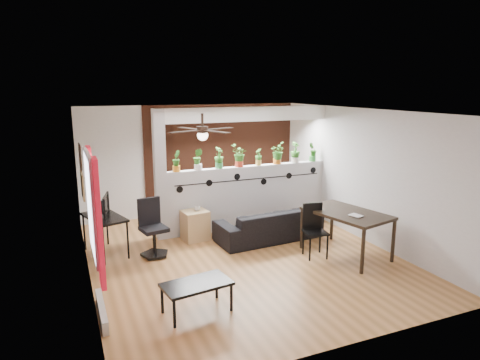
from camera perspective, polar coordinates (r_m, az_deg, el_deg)
The scene contains 29 objects.
room_shell at distance 7.47m, azimuth 0.26°, elevation -0.85°, with size 6.30×7.10×2.90m.
partition_wall at distance 9.26m, azimuth 1.17°, elevation -2.23°, with size 3.60×0.18×1.35m, color #BCBCC1.
ceiling_header at distance 8.98m, azimuth 1.22°, elevation 8.79°, with size 3.60×0.18×0.30m, color white.
pier_column at distance 8.54m, azimuth -10.60°, elevation 0.62°, with size 0.22×0.20×2.60m, color #BCBCC1.
brick_panel at distance 10.47m, azimuth -2.09°, elevation 2.95°, with size 3.90×0.05×2.60m, color #A74E30.
vine_decal at distance 9.08m, azimuth 1.43°, elevation 0.10°, with size 3.31×0.01×0.30m.
window_assembly at distance 5.70m, azimuth -19.06°, elevation -3.57°, with size 0.09×1.30×1.55m.
baseboard_heater at distance 6.22m, azimuth -17.95°, elevation -16.24°, with size 0.08×1.00×0.18m, color beige.
corkboard at distance 7.82m, azimuth -20.26°, elevation -0.65°, with size 0.03×0.60×0.45m, color olive.
framed_art at distance 7.68m, azimuth -20.53°, elevation 2.91°, with size 0.03×0.34×0.44m.
ceiling_fan at distance 6.75m, azimuth -5.02°, elevation 6.42°, with size 1.19×1.19×0.43m.
potted_plant_0 at distance 8.57m, azimuth -8.51°, elevation 2.59°, with size 0.24×0.26×0.42m.
potted_plant_1 at distance 8.69m, azimuth -5.63°, elevation 2.85°, with size 0.29×0.28×0.44m.
potted_plant_2 at distance 8.83m, azimuth -2.83°, elevation 3.06°, with size 0.29×0.29×0.44m.
potted_plant_3 at distance 8.99m, azimuth -0.12°, elevation 3.34°, with size 0.32×0.30×0.47m.
potted_plant_4 at distance 9.18m, azimuth 2.49°, elevation 3.16°, with size 0.14×0.18×0.36m.
potted_plant_5 at distance 9.37m, azimuth 4.99°, elevation 3.67°, with size 0.29×0.31×0.48m.
potted_plant_6 at distance 9.59m, azimuth 7.38°, elevation 3.76°, with size 0.29×0.26×0.46m.
potted_plant_7 at distance 9.82m, azimuth 9.67°, elevation 3.79°, with size 0.24×0.20×0.42m.
sofa at distance 8.63m, azimuth 3.85°, elevation -5.98°, with size 2.03×0.80×0.59m, color black.
cube_shelf at distance 8.62m, azimuth -6.00°, elevation -6.03°, with size 0.49×0.43×0.60m, color tan.
cup at distance 8.53m, azimuth -5.73°, elevation -3.78°, with size 0.12×0.12×0.10m, color gray.
computer_desk at distance 8.12m, azimuth -17.64°, elevation -5.09°, with size 0.79×1.11×0.72m.
monitor at distance 8.22m, azimuth -17.82°, elevation -3.67°, with size 0.06×0.35×0.20m, color black.
office_chair at distance 7.91m, azimuth -11.57°, elevation -6.72°, with size 0.54×0.54×1.03m.
dining_table at distance 7.93m, azimuth 14.04°, elevation -4.73°, with size 1.22×1.66×0.81m.
book at distance 7.61m, azimuth 14.82°, elevation -4.72°, with size 0.16×0.22×0.02m, color gray.
folding_chair at distance 7.84m, azimuth 9.82°, elevation -5.94°, with size 0.45×0.45×0.96m.
coffee_table at distance 5.95m, azimuth -5.80°, elevation -13.87°, with size 0.97×0.63×0.43m.
Camera 1 is at (-2.85, -6.69, 3.00)m, focal length 32.00 mm.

